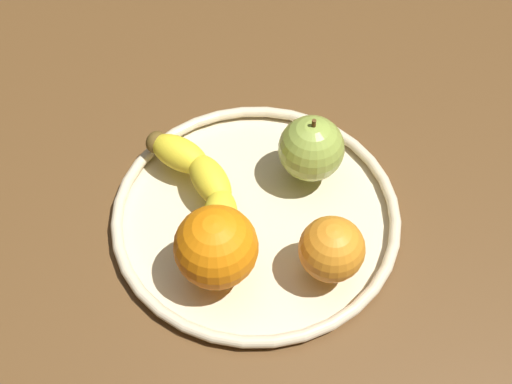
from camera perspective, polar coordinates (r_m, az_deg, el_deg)
name	(u,v)px	position (r cm, az deg, el deg)	size (l,w,h in cm)	color
ground_plane	(256,230)	(72.22, 0.00, -3.22)	(158.71, 158.71, 4.00)	brown
fruit_bowl	(256,214)	(69.81, 0.00, -1.90)	(30.03, 30.03, 1.80)	beige
banana	(201,181)	(69.26, -4.74, 0.91)	(16.01, 9.97, 3.53)	yellow
apple	(311,148)	(69.81, 4.73, 3.72)	(6.95, 6.95, 7.75)	#93AA43
orange_front_left	(332,249)	(63.10, 6.46, -4.86)	(6.33, 6.33, 6.33)	orange
orange_center	(216,247)	(61.97, -3.42, -4.71)	(7.94, 7.94, 7.94)	orange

